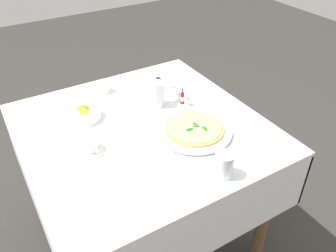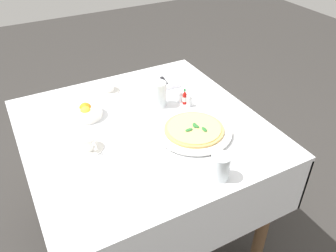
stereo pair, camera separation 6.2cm
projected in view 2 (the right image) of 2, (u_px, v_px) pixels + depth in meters
ground_plane at (148, 231)px, 1.99m from camera, size 8.00×8.00×0.00m
dining_table at (144, 150)px, 1.64m from camera, size 1.04×1.04×0.74m
pizza_plate at (194, 131)px, 1.51m from camera, size 0.33×0.33×0.02m
pizza at (194, 129)px, 1.50m from camera, size 0.26×0.26×0.02m
coffee_cup_near_left at (106, 87)px, 1.80m from camera, size 0.13×0.13×0.06m
coffee_cup_far_right at (87, 143)px, 1.41m from camera, size 0.13×0.13×0.06m
water_glass_right_edge at (159, 96)px, 1.67m from camera, size 0.07×0.07×0.12m
water_glass_left_edge at (220, 168)px, 1.27m from camera, size 0.07×0.07×0.10m
napkin_folded at (161, 79)px, 1.90m from camera, size 0.23×0.15×0.02m
dinner_knife at (161, 77)px, 1.90m from camera, size 0.20×0.05×0.01m
citrus_bowl at (86, 112)px, 1.61m from camera, size 0.15×0.15×0.07m
hot_sauce_bottle at (185, 98)px, 1.69m from camera, size 0.02×0.02×0.08m
salt_shaker at (180, 97)px, 1.71m from camera, size 0.03×0.03×0.06m
pepper_shaker at (189, 101)px, 1.68m from camera, size 0.03×0.03×0.06m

